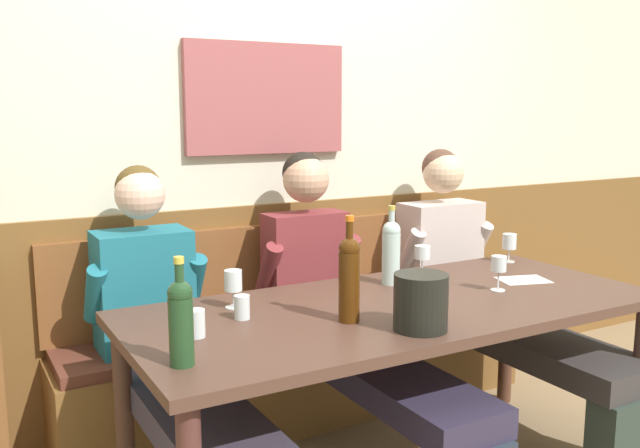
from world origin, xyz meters
name	(u,v)px	position (x,y,z in m)	size (l,w,h in m)	color
room_wall_back	(280,129)	(0.00, 1.09, 1.40)	(6.80, 0.12, 2.80)	beige
wood_wainscot_panel	(287,303)	(0.00, 1.04, 0.52)	(6.80, 0.03, 1.04)	brown
wall_bench	(306,360)	(0.00, 0.83, 0.28)	(2.38, 0.42, 0.94)	brown
dining_table	(397,323)	(0.00, 0.08, 0.68)	(2.08, 0.90, 0.76)	#4C3127
person_left_seat	(171,343)	(-0.79, 0.44, 0.62)	(0.49, 1.38, 1.27)	#282F31
person_right_seat	(348,313)	(-0.01, 0.42, 0.63)	(0.49, 1.37, 1.30)	#252E3A
person_center_right_seat	(489,290)	(0.81, 0.43, 0.62)	(0.53, 1.37, 1.29)	#2A352E
ice_bucket	(421,302)	(-0.12, -0.23, 0.86)	(0.18, 0.18, 0.19)	black
wine_bottle_green_tall	(349,276)	(-0.28, -0.03, 0.92)	(0.07, 0.07, 0.38)	#482509
wine_bottle_amber_mid	(391,250)	(0.15, 0.33, 0.91)	(0.08, 0.08, 0.34)	silver
wine_bottle_clear_water	(181,319)	(-0.93, -0.15, 0.90)	(0.07, 0.07, 0.32)	#204021
wine_glass_left_end	(233,283)	(-0.58, 0.33, 0.86)	(0.07, 0.07, 0.15)	silver
wine_glass_mid_left	(499,266)	(0.47, 0.02, 0.86)	(0.06, 0.06, 0.15)	silver
wine_glass_by_bottle	(422,253)	(0.39, 0.42, 0.85)	(0.07, 0.07, 0.13)	silver
wine_glass_right_end	(509,243)	(0.90, 0.40, 0.85)	(0.07, 0.07, 0.14)	silver
water_tumbler_left	(242,307)	(-0.60, 0.18, 0.80)	(0.06, 0.06, 0.09)	silver
water_tumbler_center	(196,323)	(-0.81, 0.07, 0.80)	(0.06, 0.06, 0.09)	silver
tasting_sheet_left_guest	(523,280)	(0.69, 0.10, 0.76)	(0.21, 0.15, 0.00)	white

